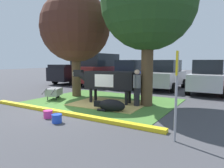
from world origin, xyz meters
name	(u,v)px	position (x,y,z in m)	size (l,w,h in m)	color
ground_plane	(68,109)	(0.00, 0.00, 0.00)	(80.00, 80.00, 0.00)	#424247
grass_island	(103,101)	(0.35, 2.09, 0.01)	(6.63, 5.19, 0.02)	#477A33
curb_yellow	(62,113)	(0.35, -0.66, 0.06)	(7.83, 0.24, 0.12)	yellow
hay_bedding	(109,104)	(0.90, 1.70, 0.03)	(3.20, 2.40, 0.04)	tan
shade_tree_left	(75,27)	(-1.78, 2.60, 3.75)	(3.76, 3.76, 5.66)	brown
shade_tree_right	(148,3)	(2.48, 2.31, 4.36)	(4.00, 4.00, 6.39)	brown
cow_holstein	(108,80)	(0.75, 1.88, 1.07)	(3.11, 1.08, 1.53)	black
calf_lying	(111,105)	(1.68, 0.63, 0.24)	(1.33, 0.61, 0.48)	black
person_handler	(137,87)	(2.19, 1.93, 0.86)	(0.34, 0.53, 1.60)	black
wheelbarrow	(54,92)	(-2.08, 1.24, 0.39)	(1.08, 1.56, 0.63)	gray
parking_sign	(177,79)	(4.58, -1.09, 1.55)	(0.12, 0.44, 2.19)	#99999E
bucket_pink	(48,114)	(0.30, -1.27, 0.14)	(0.33, 0.33, 0.27)	#EA3893
bucket_blue	(57,118)	(0.97, -1.51, 0.15)	(0.34, 0.34, 0.28)	blue
pickup_truck_black	(78,70)	(-6.38, 8.14, 1.11)	(2.24, 5.41, 2.42)	black
suv_black	(101,69)	(-3.63, 7.68, 1.27)	(2.13, 4.61, 2.52)	maroon
sedan_blue	(131,74)	(-0.90, 7.70, 0.98)	(2.03, 4.41, 2.02)	navy
sedan_red	(166,75)	(1.63, 7.94, 0.98)	(2.03, 4.41, 2.02)	#B7B7BC
sedan_silver	(209,77)	(4.37, 7.60, 0.98)	(2.03, 4.41, 2.02)	silver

